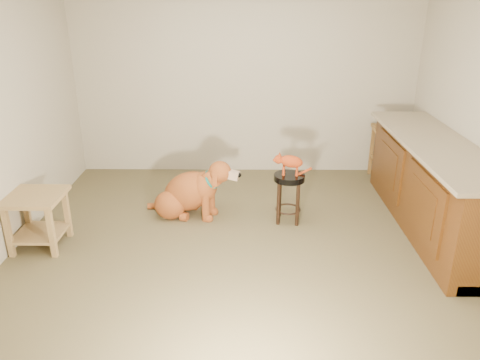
{
  "coord_description": "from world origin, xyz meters",
  "views": [
    {
      "loc": [
        -0.02,
        -4.16,
        2.33
      ],
      "look_at": [
        -0.06,
        0.49,
        0.45
      ],
      "focal_mm": 35.0,
      "sensor_mm": 36.0,
      "label": 1
    }
  ],
  "objects_px": {
    "padded_stool": "(289,188)",
    "side_table": "(37,213)",
    "wood_stool": "(385,152)",
    "golden_retriever": "(189,193)",
    "tabby_kitten": "(289,162)"
  },
  "relations": [
    {
      "from": "golden_retriever",
      "to": "wood_stool",
      "type": "bearing_deg",
      "value": 40.2
    },
    {
      "from": "side_table",
      "to": "golden_retriever",
      "type": "relative_size",
      "value": 0.5
    },
    {
      "from": "golden_retriever",
      "to": "tabby_kitten",
      "type": "xyz_separation_m",
      "value": [
        1.07,
        -0.14,
        0.41
      ]
    },
    {
      "from": "wood_stool",
      "to": "tabby_kitten",
      "type": "height_order",
      "value": "tabby_kitten"
    },
    {
      "from": "golden_retriever",
      "to": "padded_stool",
      "type": "bearing_deg",
      "value": 8.14
    },
    {
      "from": "golden_retriever",
      "to": "tabby_kitten",
      "type": "height_order",
      "value": "tabby_kitten"
    },
    {
      "from": "padded_stool",
      "to": "tabby_kitten",
      "type": "bearing_deg",
      "value": 167.01
    },
    {
      "from": "golden_retriever",
      "to": "tabby_kitten",
      "type": "distance_m",
      "value": 1.16
    },
    {
      "from": "wood_stool",
      "to": "tabby_kitten",
      "type": "relative_size",
      "value": 1.66
    },
    {
      "from": "padded_stool",
      "to": "side_table",
      "type": "xyz_separation_m",
      "value": [
        -2.47,
        -0.57,
        -0.02
      ]
    },
    {
      "from": "side_table",
      "to": "golden_retriever",
      "type": "height_order",
      "value": "golden_retriever"
    },
    {
      "from": "wood_stool",
      "to": "golden_retriever",
      "type": "bearing_deg",
      "value": -155.28
    },
    {
      "from": "side_table",
      "to": "padded_stool",
      "type": "bearing_deg",
      "value": 12.95
    },
    {
      "from": "wood_stool",
      "to": "side_table",
      "type": "height_order",
      "value": "wood_stool"
    },
    {
      "from": "padded_stool",
      "to": "tabby_kitten",
      "type": "relative_size",
      "value": 1.27
    }
  ]
}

